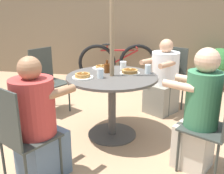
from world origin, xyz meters
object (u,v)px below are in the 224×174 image
at_px(patio_chair_north, 47,77).
at_px(diner_south, 199,115).
at_px(potted_shrub, 218,67).
at_px(patio_chair_south, 217,123).
at_px(pancake_plate_c, 130,72).
at_px(coffee_cup, 123,65).
at_px(patio_chair_west, 170,75).
at_px(patio_chair_east, 20,132).
at_px(drinking_glass_a, 100,73).
at_px(diner_west, 163,81).
at_px(syrup_bottle, 107,68).
at_px(diner_east, 38,126).
at_px(pancake_plate_a, 102,67).
at_px(drinking_glass_b, 148,69).
at_px(patio_table, 112,89).
at_px(pancake_plate_b, 83,76).
at_px(bicycle, 117,63).

relative_size(patio_chair_north, diner_south, 0.79).
bearing_deg(potted_shrub, patio_chair_south, -101.38).
bearing_deg(pancake_plate_c, coffee_cup, 117.62).
distance_m(patio_chair_west, pancake_plate_c, 1.03).
xyz_separation_m(patio_chair_east, drinking_glass_a, (0.47, 0.95, 0.28)).
relative_size(patio_chair_west, drinking_glass_a, 8.54).
bearing_deg(patio_chair_east, pancake_plate_c, 85.95).
bearing_deg(diner_west, syrup_bottle, 81.95).
relative_size(patio_chair_east, patio_chair_west, 1.00).
relative_size(patio_chair_south, potted_shrub, 1.23).
relative_size(patio_chair_east, diner_east, 0.82).
bearing_deg(pancake_plate_a, diner_west, 33.79).
bearing_deg(diner_south, pancake_plate_a, 82.23).
distance_m(pancake_plate_a, potted_shrub, 2.64).
bearing_deg(patio_chair_north, potted_shrub, 149.77).
xyz_separation_m(syrup_bottle, drinking_glass_b, (0.48, 0.05, -0.01)).
xyz_separation_m(diner_south, drinking_glass_b, (-0.51, 0.69, 0.25)).
xyz_separation_m(patio_table, patio_chair_north, (-1.07, 0.58, -0.06)).
relative_size(diner_west, pancake_plate_b, 4.54).
bearing_deg(diner_west, patio_chair_east, 93.53).
height_order(diner_east, syrup_bottle, diner_east).
distance_m(pancake_plate_c, drinking_glass_a, 0.39).
bearing_deg(drinking_glass_b, potted_shrub, 58.88).
bearing_deg(patio_chair_east, coffee_cup, 93.27).
xyz_separation_m(patio_chair_east, diner_west, (1.18, 1.92, -0.05)).
relative_size(diner_east, bicycle, 0.72).
bearing_deg(pancake_plate_a, drinking_glass_b, -13.64).
bearing_deg(patio_chair_south, bicycle, 54.52).
xyz_separation_m(patio_chair_north, pancake_plate_b, (0.76, -0.73, 0.24)).
relative_size(diner_east, coffee_cup, 11.55).
bearing_deg(pancake_plate_b, patio_chair_east, -106.70).
bearing_deg(drinking_glass_a, drinking_glass_b, 30.12).
bearing_deg(drinking_glass_b, syrup_bottle, -173.54).
relative_size(diner_east, diner_west, 1.06).
bearing_deg(diner_south, diner_east, 135.36).
relative_size(patio_chair_north, syrup_bottle, 6.02).
height_order(diner_south, drinking_glass_a, diner_south).
bearing_deg(drinking_glass_b, patio_chair_west, 69.73).
distance_m(patio_chair_east, diner_south, 1.59).
relative_size(diner_east, diner_south, 0.96).
height_order(diner_west, drinking_glass_a, diner_west).
distance_m(patio_chair_west, diner_west, 0.19).
distance_m(diner_west, coffee_cup, 0.79).
distance_m(diner_east, diner_west, 2.07).
xyz_separation_m(diner_west, pancake_plate_b, (-0.90, -0.99, 0.29)).
distance_m(drinking_glass_a, potted_shrub, 2.93).
relative_size(diner_west, drinking_glass_b, 10.09).
height_order(patio_table, pancake_plate_b, pancake_plate_b).
xyz_separation_m(patio_table, diner_east, (-0.50, -0.91, -0.07)).
xyz_separation_m(patio_chair_south, pancake_plate_a, (-1.25, 0.92, 0.24)).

